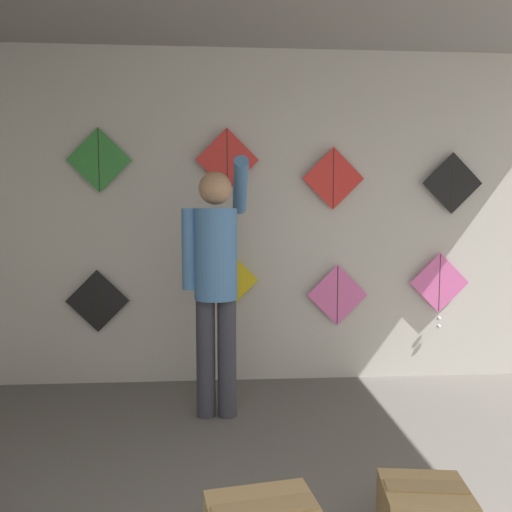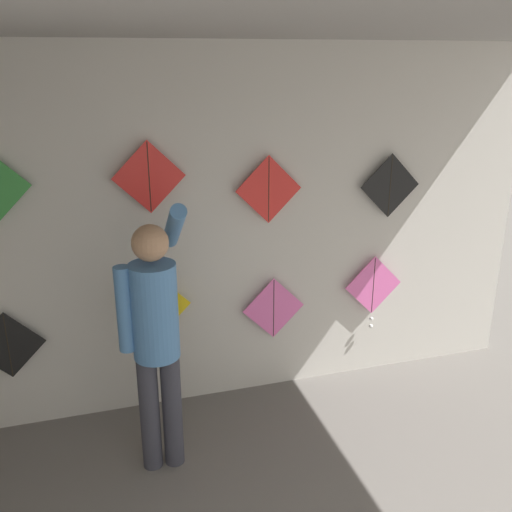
% 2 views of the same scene
% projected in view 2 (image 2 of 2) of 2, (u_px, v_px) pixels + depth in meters
% --- Properties ---
extents(back_panel, '(5.49, 0.06, 2.80)m').
position_uv_depth(back_panel, '(206.00, 234.00, 4.36)').
color(back_panel, beige).
rests_on(back_panel, ground).
extents(ceiling_slab, '(5.49, 4.57, 0.04)m').
position_uv_depth(ceiling_slab, '(300.00, 19.00, 2.16)').
color(ceiling_slab, gray).
extents(shopkeeper, '(0.47, 0.64, 1.85)m').
position_uv_depth(shopkeeper, '(155.00, 328.00, 3.65)').
color(shopkeeper, '#383842').
rests_on(shopkeeper, ground).
extents(kite_0, '(0.52, 0.01, 0.52)m').
position_uv_depth(kite_0, '(8.00, 345.00, 4.10)').
color(kite_0, black).
extents(kite_1, '(0.52, 0.04, 0.73)m').
position_uv_depth(kite_1, '(157.00, 312.00, 4.35)').
color(kite_1, yellow).
extents(kite_2, '(0.52, 0.01, 0.52)m').
position_uv_depth(kite_2, '(274.00, 308.00, 4.64)').
color(kite_2, pink).
extents(kite_3, '(0.52, 0.04, 0.66)m').
position_uv_depth(kite_3, '(373.00, 288.00, 4.86)').
color(kite_3, pink).
extents(kite_5, '(0.52, 0.01, 0.52)m').
position_uv_depth(kite_5, '(149.00, 177.00, 4.01)').
color(kite_5, red).
extents(kite_6, '(0.52, 0.01, 0.52)m').
position_uv_depth(kite_6, '(269.00, 190.00, 4.30)').
color(kite_6, red).
extents(kite_7, '(0.52, 0.01, 0.52)m').
position_uv_depth(kite_7, '(390.00, 186.00, 4.59)').
color(kite_7, black).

